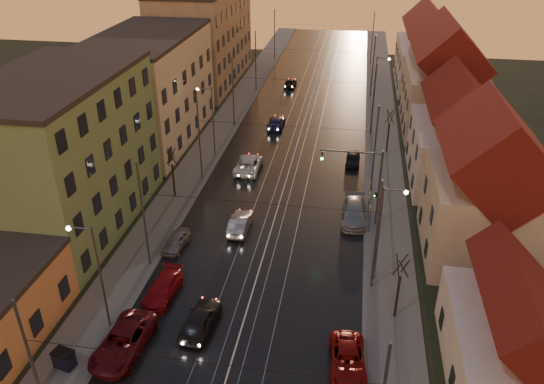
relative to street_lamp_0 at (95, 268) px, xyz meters
The scene contains 47 objects.
ground 10.52m from the street_lamp_0, 12.39° to the right, with size 160.00×160.00×0.00m, color black.
road 39.38m from the street_lamp_0, 76.53° to the left, with size 16.00×120.00×0.04m, color black.
sidewalk_left 38.31m from the street_lamp_0, 91.35° to the left, with size 4.00×120.00×0.15m, color #4C4C4C.
sidewalk_right 42.80m from the street_lamp_0, 63.31° to the left, with size 4.00×120.00×0.15m, color #4C4C4C.
tram_rail_0 38.92m from the street_lamp_0, 79.70° to the left, with size 0.06×120.00×0.03m, color gray.
tram_rail_1 39.20m from the street_lamp_0, 77.63° to the left, with size 0.06×120.00×0.03m, color gray.
tram_rail_2 39.56m from the street_lamp_0, 75.43° to the left, with size 0.06×120.00×0.03m, color gray.
tram_rail_3 39.94m from the street_lamp_0, 73.43° to the left, with size 0.06×120.00×0.03m, color gray.
apartment_left_1 14.73m from the street_lamp_0, 124.98° to the left, with size 10.00×18.00×13.00m, color #618454.
apartment_left_2 33.10m from the street_lamp_0, 104.70° to the left, with size 10.00×20.00×12.00m, color beige.
apartment_left_3 56.67m from the street_lamp_0, 98.53° to the left, with size 10.00×24.00×14.00m, color #8B7059.
house_right_0 26.18m from the street_lamp_0, ahead, with size 8.16×10.20×5.80m.
house_right_1 29.17m from the street_lamp_0, 26.47° to the left, with size 8.67×10.20×10.80m.
house_right_2 36.84m from the street_lamp_0, 44.89° to the left, with size 9.18×12.24×9.20m.
house_right_3 48.61m from the street_lamp_0, 57.52° to the left, with size 9.18×14.28×11.50m.
house_right_4 64.52m from the street_lamp_0, 66.13° to the left, with size 9.18×16.32×10.00m.
catenary_pole_l_0 8.03m from the street_lamp_0, 86.39° to the right, with size 0.16×0.16×9.00m, color #595B60.
catenary_pole_l_1 7.03m from the street_lamp_0, 85.88° to the left, with size 0.16×0.16×9.00m, color #595B60.
catenary_pole_r_1 19.04m from the street_lamp_0, 21.57° to the left, with size 0.16×0.16×9.00m, color #595B60.
catenary_pole_l_2 22.01m from the street_lamp_0, 88.69° to the left, with size 0.16×0.16×9.00m, color #595B60.
catenary_pole_r_2 28.24m from the street_lamp_0, 51.17° to the left, with size 0.16×0.16×9.00m, color #595B60.
catenary_pole_l_3 37.01m from the street_lamp_0, 89.22° to the left, with size 0.16×0.16×9.00m, color #595B60.
catenary_pole_r_3 41.02m from the street_lamp_0, 64.43° to the left, with size 0.16×0.16×9.00m, color #595B60.
catenary_pole_l_4 52.00m from the street_lamp_0, 89.44° to the left, with size 0.16×0.16×9.00m, color #595B60.
catenary_pole_r_4 54.93m from the street_lamp_0, 71.20° to the left, with size 0.16×0.16×9.00m, color #595B60.
catenary_pole_l_5 70.00m from the street_lamp_0, 89.59° to the left, with size 0.16×0.16×9.00m, color #595B60.
catenary_pole_r_5 72.21m from the street_lamp_0, 75.81° to the left, with size 0.16×0.16×9.00m, color #595B60.
street_lamp_0 is the anchor object (origin of this frame).
street_lamp_1 19.89m from the street_lamp_0, 23.72° to the left, with size 1.75×0.32×8.00m.
street_lamp_2 28.00m from the street_lamp_0, 90.00° to the left, with size 1.75×0.32×8.00m.
street_lamp_3 47.62m from the street_lamp_0, 67.52° to the left, with size 1.75×0.32×8.00m.
traffic_light_mast 23.42m from the street_lamp_0, 43.10° to the left, with size 5.30×0.32×7.20m.
bare_tree_0 18.19m from the street_lamp_0, 93.47° to the left, with size 1.09×1.09×5.11m.
bare_tree_1 19.86m from the street_lamp_0, 11.71° to the left, with size 1.09×1.09×5.11m.
bare_tree_2 37.56m from the street_lamp_0, 58.63° to the left, with size 1.09×1.09×5.11m.
driving_car_0 7.67m from the street_lamp_0, ahead, with size 1.83×4.55×1.55m, color black.
driving_car_1 15.29m from the street_lamp_0, 64.08° to the left, with size 1.52×4.37×1.44m, color gray.
driving_car_2 25.69m from the street_lamp_0, 79.01° to the left, with size 2.48×5.38×1.50m, color silver.
driving_car_3 38.28m from the street_lamp_0, 81.19° to the left, with size 1.93×4.75×1.38m, color #161B44.
driving_car_4 55.19m from the street_lamp_0, 84.38° to the left, with size 1.59×3.96×1.35m, color black.
parked_left_1 5.03m from the street_lamp_0, 42.01° to the right, with size 2.59×5.61×1.56m, color #4D0D13.
parked_left_2 6.24m from the street_lamp_0, 52.54° to the left, with size 1.85×4.55×1.32m, color maroon.
parked_left_3 10.75m from the street_lamp_0, 79.77° to the left, with size 1.45×3.60×1.23m, color gray.
parked_right_0 16.82m from the street_lamp_0, ahead, with size 2.16×4.68×1.30m, color maroon.
parked_right_1 23.45m from the street_lamp_0, 45.44° to the left, with size 2.19×5.39×1.56m, color #9D9EA2.
parked_right_2 32.63m from the street_lamp_0, 60.85° to the left, with size 1.49×3.71×1.26m, color black.
dumpster 5.75m from the street_lamp_0, 102.44° to the right, with size 1.20×0.80×1.10m, color black.
Camera 1 is at (6.33, -22.98, 25.12)m, focal length 35.00 mm.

